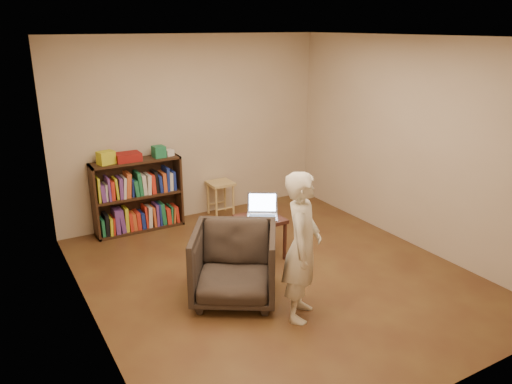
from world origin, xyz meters
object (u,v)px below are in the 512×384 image
stool (220,188)px  armchair (234,264)px  bookshelf (138,199)px  side_table (260,224)px  laptop (262,212)px  person (302,247)px

stool → armchair: (-0.94, -2.24, -0.02)m
bookshelf → side_table: (1.01, -1.58, -0.01)m
stool → laptop: laptop is taller
armchair → stool: bearing=99.6°
stool → armchair: size_ratio=0.60×
stool → side_table: bearing=-98.0°
bookshelf → stool: 1.23m
bookshelf → laptop: size_ratio=2.57×
bookshelf → armchair: bookshelf is taller
armchair → side_table: armchair is taller
stool → side_table: (-0.21, -1.52, 0.01)m
armchair → person: bearing=-23.6°
side_table → bookshelf: bearing=122.7°
bookshelf → stool: bookshelf is taller
side_table → stool: bearing=82.0°
armchair → person: 0.81m
stool → side_table: size_ratio=1.00×
person → side_table: bearing=30.3°
laptop → armchair: bearing=-104.6°
stool → person: bearing=-100.7°
side_table → laptop: bearing=23.0°
armchair → laptop: bearing=76.3°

